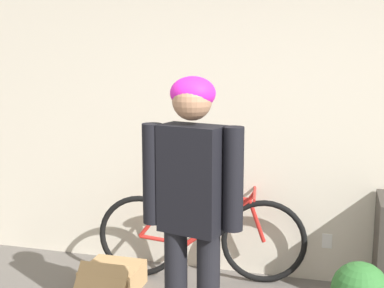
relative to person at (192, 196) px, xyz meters
name	(u,v)px	position (x,y,z in m)	size (l,w,h in m)	color
wall_back	(263,123)	(0.21, 1.44, 0.24)	(8.00, 0.07, 2.60)	beige
person	(192,196)	(0.00, 0.00, 0.00)	(0.60, 0.29, 1.75)	black
bicycle	(201,236)	(-0.25, 1.18, -0.68)	(1.72, 0.46, 0.77)	black
cardboard_box	(113,277)	(-0.88, 0.80, -0.96)	(0.43, 0.49, 0.28)	tan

